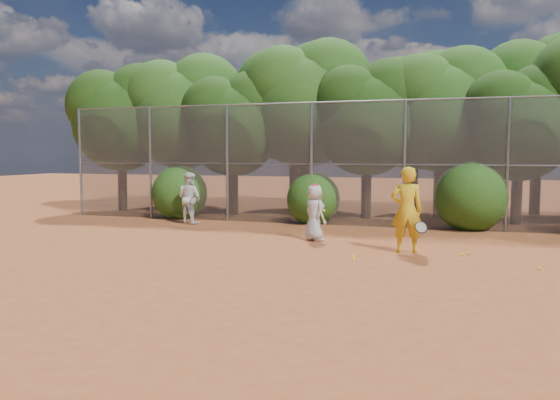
% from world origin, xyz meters
% --- Properties ---
extents(ground, '(80.00, 80.00, 0.00)m').
position_xyz_m(ground, '(0.00, 0.00, 0.00)').
color(ground, '#9A4A22').
rests_on(ground, ground).
extents(fence_back, '(20.05, 0.09, 4.03)m').
position_xyz_m(fence_back, '(-0.12, 6.00, 2.05)').
color(fence_back, gray).
rests_on(fence_back, ground).
extents(tree_0, '(4.38, 3.81, 6.00)m').
position_xyz_m(tree_0, '(-9.44, 8.04, 3.93)').
color(tree_0, black).
rests_on(tree_0, ground).
extents(tree_1, '(4.64, 4.03, 6.35)m').
position_xyz_m(tree_1, '(-6.94, 8.54, 4.16)').
color(tree_1, black).
rests_on(tree_1, ground).
extents(tree_2, '(3.99, 3.47, 5.47)m').
position_xyz_m(tree_2, '(-4.45, 7.83, 3.58)').
color(tree_2, black).
rests_on(tree_2, ground).
extents(tree_3, '(4.89, 4.26, 6.70)m').
position_xyz_m(tree_3, '(-1.94, 8.84, 4.40)').
color(tree_3, black).
rests_on(tree_3, ground).
extents(tree_4, '(4.19, 3.64, 5.73)m').
position_xyz_m(tree_4, '(0.55, 8.24, 3.76)').
color(tree_4, black).
rests_on(tree_4, ground).
extents(tree_5, '(4.51, 3.92, 6.17)m').
position_xyz_m(tree_5, '(3.06, 9.04, 4.05)').
color(tree_5, black).
rests_on(tree_5, ground).
extents(tree_6, '(3.86, 3.36, 5.29)m').
position_xyz_m(tree_6, '(5.55, 8.03, 3.47)').
color(tree_6, black).
rests_on(tree_6, ground).
extents(tree_9, '(4.83, 4.20, 6.62)m').
position_xyz_m(tree_9, '(-7.94, 10.84, 4.34)').
color(tree_9, black).
rests_on(tree_9, ground).
extents(tree_10, '(5.15, 4.48, 7.06)m').
position_xyz_m(tree_10, '(-2.93, 11.05, 4.63)').
color(tree_10, black).
rests_on(tree_10, ground).
extents(tree_11, '(4.64, 4.03, 6.35)m').
position_xyz_m(tree_11, '(2.06, 10.64, 4.16)').
color(tree_11, black).
rests_on(tree_11, ground).
extents(tree_12, '(5.02, 4.37, 6.88)m').
position_xyz_m(tree_12, '(6.56, 11.24, 4.51)').
color(tree_12, black).
rests_on(tree_12, ground).
extents(bush_0, '(2.00, 2.00, 2.00)m').
position_xyz_m(bush_0, '(-6.00, 6.30, 1.00)').
color(bush_0, '#204912').
rests_on(bush_0, ground).
extents(bush_1, '(1.80, 1.80, 1.80)m').
position_xyz_m(bush_1, '(-1.00, 6.30, 0.90)').
color(bush_1, '#204912').
rests_on(bush_1, ground).
extents(bush_2, '(2.20, 2.20, 2.20)m').
position_xyz_m(bush_2, '(4.00, 6.30, 1.10)').
color(bush_2, '#204912').
rests_on(bush_2, ground).
extents(player_yellow, '(0.94, 0.65, 2.05)m').
position_xyz_m(player_yellow, '(2.41, 1.66, 1.02)').
color(player_yellow, yellow).
rests_on(player_yellow, ground).
extents(player_teen, '(0.88, 0.85, 1.55)m').
position_xyz_m(player_teen, '(-0.10, 2.75, 0.77)').
color(player_teen, silver).
rests_on(player_teen, ground).
extents(player_white, '(0.99, 0.86, 1.73)m').
position_xyz_m(player_white, '(-4.95, 4.99, 0.86)').
color(player_white, white).
rests_on(player_white, ground).
extents(ball_0, '(0.07, 0.07, 0.07)m').
position_xyz_m(ball_0, '(3.83, 1.81, 0.03)').
color(ball_0, yellow).
rests_on(ball_0, ground).
extents(ball_1, '(0.07, 0.07, 0.07)m').
position_xyz_m(ball_1, '(3.69, 1.58, 0.03)').
color(ball_1, yellow).
rests_on(ball_1, ground).
extents(ball_2, '(0.07, 0.07, 0.07)m').
position_xyz_m(ball_2, '(1.36, 0.36, 0.03)').
color(ball_2, yellow).
rests_on(ball_2, ground).
extents(ball_3, '(0.07, 0.07, 0.07)m').
position_xyz_m(ball_3, '(5.14, 0.47, 0.03)').
color(ball_3, yellow).
rests_on(ball_3, ground).
extents(ball_4, '(0.07, 0.07, 0.07)m').
position_xyz_m(ball_4, '(1.32, 0.66, 0.03)').
color(ball_4, yellow).
rests_on(ball_4, ground).
extents(ball_5, '(0.07, 0.07, 0.07)m').
position_xyz_m(ball_5, '(4.38, 3.85, 0.03)').
color(ball_5, yellow).
rests_on(ball_5, ground).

